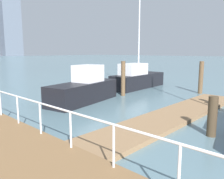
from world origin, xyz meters
The scene contains 9 objects.
ground_plane centered at (0.00, 20.00, 0.00)m, with size 300.00×300.00×0.00m, color slate.
floating_dock centered at (2.80, 8.56, 0.09)m, with size 12.59×2.00×0.18m, color #93704C.
boardwalk_railing centered at (-3.15, 8.55, 1.24)m, with size 0.06×26.55×1.08m.
dock_piling_0 centered at (1.60, 6.34, 0.75)m, with size 0.34×0.34×1.51m, color #473826.
dock_piling_1 centered at (5.42, 13.89, 1.22)m, with size 0.30×0.30×2.45m, color brown.
dock_piling_5 centered at (10.04, 10.23, 1.20)m, with size 0.32×0.32×2.40m, color brown.
moored_boat_0 centered at (8.96, 15.31, 0.85)m, with size 6.02×2.13×9.44m.
moored_boat_1 centered at (2.22, 14.34, 0.82)m, with size 5.44×2.74×2.28m.
skyline_tower_6 centered at (66.50, 171.16, 26.21)m, with size 13.32×8.29×52.41m, color slate.
Camera 1 is at (-6.89, 3.45, 3.12)m, focal length 36.85 mm.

